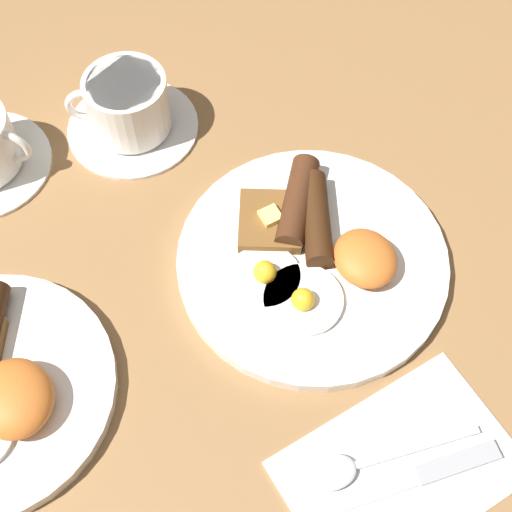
{
  "coord_description": "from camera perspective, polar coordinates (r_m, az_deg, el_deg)",
  "views": [
    {
      "loc": [
        -0.3,
        0.21,
        0.63
      ],
      "look_at": [
        0.02,
        0.05,
        0.03
      ],
      "focal_mm": 50.0,
      "sensor_mm": 36.0,
      "label": 1
    }
  ],
  "objects": [
    {
      "name": "teacup_near",
      "position": [
        0.82,
        -10.18,
        11.52
      ],
      "size": [
        0.15,
        0.15,
        0.08
      ],
      "color": "white",
      "rests_on": "ground_plane"
    },
    {
      "name": "knife",
      "position": [
        0.66,
        12.92,
        -16.76
      ],
      "size": [
        0.04,
        0.17,
        0.01
      ],
      "rotation": [
        0.0,
        0.0,
        1.43
      ],
      "color": "silver",
      "rests_on": "napkin"
    },
    {
      "name": "napkin",
      "position": [
        0.66,
        11.46,
        -16.29
      ],
      "size": [
        0.15,
        0.21,
        0.01
      ],
      "primitive_type": "cube",
      "rotation": [
        0.0,
        0.0,
        0.08
      ],
      "color": "white",
      "rests_on": "ground_plane"
    },
    {
      "name": "breakfast_plate_near",
      "position": [
        0.72,
        4.53,
        0.1
      ],
      "size": [
        0.27,
        0.27,
        0.05
      ],
      "color": "white",
      "rests_on": "ground_plane"
    },
    {
      "name": "ground_plane",
      "position": [
        0.73,
        4.47,
        -0.67
      ],
      "size": [
        3.0,
        3.0,
        0.0
      ],
      "primitive_type": "plane",
      "color": "olive"
    },
    {
      "name": "spoon",
      "position": [
        0.65,
        7.58,
        -16.37
      ],
      "size": [
        0.05,
        0.16,
        0.01
      ],
      "rotation": [
        0.0,
        0.0,
        1.39
      ],
      "color": "silver",
      "rests_on": "napkin"
    }
  ]
}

